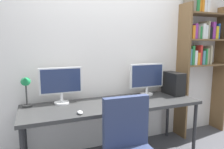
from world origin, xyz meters
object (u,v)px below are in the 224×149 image
(desk, at_px, (113,107))
(pc_tower, at_px, (173,83))
(desk_lamp, at_px, (26,85))
(keyboard_main, at_px, (121,108))
(monitor_right, at_px, (147,78))
(computer_mouse, at_px, (80,112))
(monitor_left, at_px, (61,83))
(bookshelf, at_px, (201,47))

(desk, xyz_separation_m, pc_tower, (0.97, 0.10, 0.21))
(desk_lamp, distance_m, keyboard_main, 1.11)
(monitor_right, bearing_deg, desk_lamp, -179.87)
(keyboard_main, distance_m, computer_mouse, 0.47)
(monitor_right, relative_size, keyboard_main, 1.46)
(computer_mouse, bearing_deg, monitor_left, 105.54)
(computer_mouse, bearing_deg, bookshelf, 12.90)
(pc_tower, relative_size, computer_mouse, 3.54)
(desk, bearing_deg, keyboard_main, -90.00)
(desk, xyz_separation_m, monitor_left, (-0.60, 0.21, 0.31))
(bookshelf, bearing_deg, monitor_right, -178.97)
(desk_lamp, bearing_deg, bookshelf, 0.47)
(bookshelf, bearing_deg, computer_mouse, -167.10)
(monitor_left, xyz_separation_m, desk_lamp, (-0.39, -0.00, 0.01))
(monitor_left, distance_m, monitor_right, 1.20)
(desk_lamp, height_order, computer_mouse, desk_lamp)
(bookshelf, relative_size, computer_mouse, 23.08)
(desk, height_order, keyboard_main, keyboard_main)
(desk_lamp, bearing_deg, monitor_right, 0.13)
(desk, bearing_deg, monitor_right, 19.49)
(desk, relative_size, pc_tower, 6.43)
(monitor_left, xyz_separation_m, pc_tower, (1.57, -0.11, -0.09))
(desk, distance_m, keyboard_main, 0.24)
(desk, distance_m, desk_lamp, 1.06)
(pc_tower, relative_size, desk_lamp, 0.86)
(desk, height_order, monitor_left, monitor_left)
(monitor_right, distance_m, pc_tower, 0.40)
(bookshelf, relative_size, desk_lamp, 5.61)
(pc_tower, bearing_deg, computer_mouse, -166.80)
(desk, relative_size, keyboard_main, 6.05)
(pc_tower, height_order, computer_mouse, pc_tower)
(desk, xyz_separation_m, computer_mouse, (-0.47, -0.24, 0.07))
(desk, xyz_separation_m, bookshelf, (1.58, 0.23, 0.72))
(desk, relative_size, desk_lamp, 5.53)
(desk, xyz_separation_m, keyboard_main, (0.00, -0.23, 0.06))
(keyboard_main, bearing_deg, desk, 90.00)
(bookshelf, bearing_deg, keyboard_main, -163.73)
(monitor_right, height_order, computer_mouse, monitor_right)
(desk, distance_m, bookshelf, 1.75)
(bookshelf, distance_m, desk_lamp, 2.60)
(monitor_left, xyz_separation_m, monitor_right, (1.20, 0.00, -0.01))
(monitor_right, distance_m, keyboard_main, 0.78)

